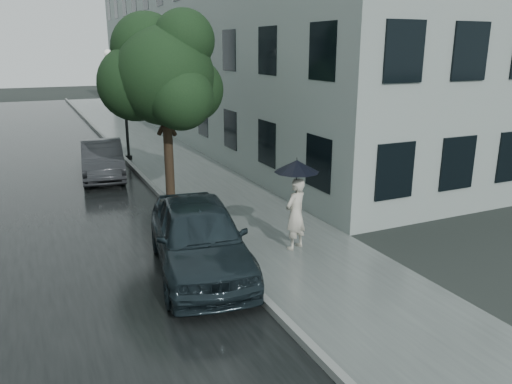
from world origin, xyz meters
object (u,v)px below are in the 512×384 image
pedestrian (295,214)px  car_near (199,236)px  lamp_post (121,98)px  car_far (103,159)px  street_tree (164,74)px

pedestrian → car_near: pedestrian is taller
pedestrian → lamp_post: bearing=-105.3°
lamp_post → car_far: (-1.30, -2.68, -1.98)m
pedestrian → lamp_post: (-1.83, 11.76, 1.79)m
pedestrian → car_near: 2.51m
car_near → car_far: size_ratio=1.12×
lamp_post → street_tree: bearing=-93.3°
car_near → car_far: bearing=103.1°
pedestrian → car_far: size_ratio=0.42×
lamp_post → car_near: lamp_post is taller
street_tree → car_far: bearing=108.4°
pedestrian → street_tree: size_ratio=0.30×
street_tree → lamp_post: size_ratio=1.25×
car_near → pedestrian: bearing=14.5°
pedestrian → car_near: (-2.49, -0.23, -0.09)m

